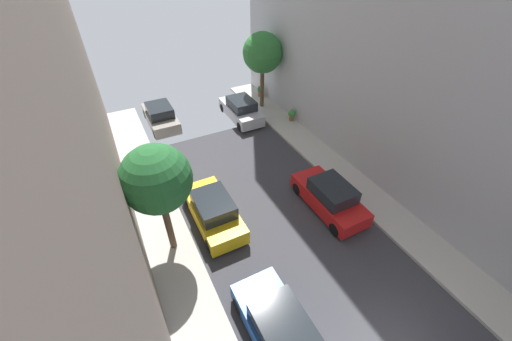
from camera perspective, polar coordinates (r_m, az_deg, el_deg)
name	(u,v)px	position (r m, az deg, el deg)	size (l,w,h in m)	color
sidewalk_right	(487,300)	(15.34, 36.93, -18.56)	(2.00, 44.00, 0.15)	#B7B2A8
parked_car_left_3	(281,331)	(11.43, 4.59, -27.46)	(1.78, 4.20, 1.57)	#194799
parked_car_left_4	(213,211)	(14.61, -7.87, -7.40)	(1.78, 4.20, 1.57)	gold
parked_car_left_5	(161,116)	(22.75, -17.23, 9.55)	(1.78, 4.20, 1.57)	gray
parked_car_right_3	(330,197)	(15.55, 13.48, -4.81)	(1.78, 4.20, 1.57)	red
parked_car_right_4	(241,110)	(22.65, -2.79, 11.18)	(1.78, 4.20, 1.57)	silver
street_tree_0	(156,180)	(11.70, -17.93, -1.62)	(2.63, 2.63, 5.14)	brown
street_tree_1	(262,53)	(22.92, 1.21, 20.87)	(2.78, 2.78, 5.43)	brown
potted_plant_3	(260,91)	(25.82, 0.84, 14.54)	(0.49, 0.49, 0.85)	brown
potted_plant_4	(292,114)	(22.35, 6.63, 10.25)	(0.52, 0.52, 0.80)	brown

